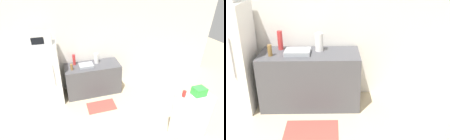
% 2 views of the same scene
% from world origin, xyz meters
% --- Properties ---
extents(wall_back, '(8.00, 0.06, 2.60)m').
position_xyz_m(wall_back, '(0.00, 3.27, 1.30)').
color(wall_back, white).
rests_on(wall_back, ground_plane).
extents(refrigerator, '(0.65, 0.69, 1.63)m').
position_xyz_m(refrigerator, '(-1.33, 2.84, 0.81)').
color(refrigerator, white).
rests_on(refrigerator, ground_plane).
extents(microwave, '(0.48, 0.35, 0.27)m').
position_xyz_m(microwave, '(-1.33, 2.83, 1.76)').
color(microwave, white).
rests_on(microwave, refrigerator).
extents(counter, '(1.51, 0.66, 0.86)m').
position_xyz_m(counter, '(-0.14, 2.89, 0.43)').
color(counter, '#4C4C51').
rests_on(counter, ground_plane).
extents(sink_basin, '(0.38, 0.30, 0.06)m').
position_xyz_m(sink_basin, '(-0.32, 2.87, 0.89)').
color(sink_basin, '#9EA3A8').
rests_on(sink_basin, counter).
extents(bottle_tall, '(0.08, 0.08, 0.30)m').
position_xyz_m(bottle_tall, '(-0.60, 3.07, 1.01)').
color(bottle_tall, red).
rests_on(bottle_tall, counter).
extents(bottle_short, '(0.06, 0.06, 0.17)m').
position_xyz_m(bottle_short, '(-0.70, 2.78, 0.95)').
color(bottle_short, olive).
rests_on(bottle_short, counter).
extents(shelf_cabinet, '(0.68, 0.33, 1.03)m').
position_xyz_m(shelf_cabinet, '(1.42, 0.72, 0.52)').
color(shelf_cabinet, white).
rests_on(shelf_cabinet, ground_plane).
extents(basket, '(0.23, 0.18, 0.16)m').
position_xyz_m(basket, '(1.49, 0.74, 1.11)').
color(basket, green).
rests_on(basket, shelf_cabinet).
extents(jar, '(0.07, 0.07, 0.12)m').
position_xyz_m(jar, '(1.18, 0.78, 1.09)').
color(jar, red).
rests_on(jar, shelf_cabinet).
extents(paper_towel_roll, '(0.12, 0.12, 0.28)m').
position_xyz_m(paper_towel_roll, '(0.00, 2.99, 1.00)').
color(paper_towel_roll, white).
rests_on(paper_towel_roll, counter).
extents(kitchen_rug, '(0.74, 0.47, 0.01)m').
position_xyz_m(kitchen_rug, '(-0.09, 2.15, 0.00)').
color(kitchen_rug, '#99473D').
rests_on(kitchen_rug, ground_plane).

